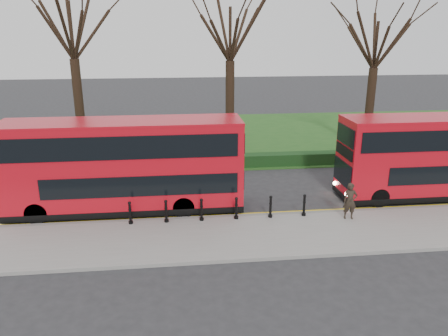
{
  "coord_description": "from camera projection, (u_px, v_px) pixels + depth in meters",
  "views": [
    {
      "loc": [
        -1.71,
        -19.43,
        8.45
      ],
      "look_at": [
        0.53,
        0.5,
        2.0
      ],
      "focal_mm": 35.0,
      "sensor_mm": 36.0,
      "label": 1
    }
  ],
  "objects": [
    {
      "name": "hedge",
      "position": [
        205.0,
        162.0,
        27.46
      ],
      "size": [
        60.0,
        0.9,
        0.8
      ],
      "primitive_type": "cube",
      "color": "black",
      "rests_on": "ground"
    },
    {
      "name": "pavement",
      "position": [
        221.0,
        237.0,
        18.29
      ],
      "size": [
        60.0,
        4.0,
        0.15
      ],
      "primitive_type": "cube",
      "color": "gray",
      "rests_on": "ground"
    },
    {
      "name": "pedestrian",
      "position": [
        350.0,
        201.0,
        19.7
      ],
      "size": [
        0.68,
        0.51,
        1.69
      ],
      "primitive_type": "imported",
      "rotation": [
        0.0,
        0.0,
        -0.18
      ],
      "color": "#2B231B",
      "rests_on": "pavement"
    },
    {
      "name": "bus_rear",
      "position": [
        443.0,
        157.0,
        22.38
      ],
      "size": [
        10.65,
        2.45,
        4.24
      ],
      "color": "red",
      "rests_on": "ground"
    },
    {
      "name": "tree_left",
      "position": [
        71.0,
        24.0,
        27.09
      ],
      "size": [
        7.66,
        7.66,
        11.97
      ],
      "color": "black",
      "rests_on": "ground"
    },
    {
      "name": "kerb",
      "position": [
        216.0,
        218.0,
        20.18
      ],
      "size": [
        60.0,
        0.25,
        0.16
      ],
      "primitive_type": "cube",
      "color": "slate",
      "rests_on": "ground"
    },
    {
      "name": "tree_right",
      "position": [
        377.0,
        40.0,
        29.53
      ],
      "size": [
        6.77,
        6.77,
        10.57
      ],
      "color": "black",
      "rests_on": "ground"
    },
    {
      "name": "grass_verge",
      "position": [
        198.0,
        137.0,
        35.33
      ],
      "size": [
        60.0,
        18.0,
        0.06
      ],
      "primitive_type": "cube",
      "color": "#204F1A",
      "rests_on": "ground"
    },
    {
      "name": "bollard_row",
      "position": [
        219.0,
        209.0,
        19.68
      ],
      "size": [
        8.05,
        0.15,
        1.0
      ],
      "color": "black",
      "rests_on": "pavement"
    },
    {
      "name": "yellow_line_inner",
      "position": [
        215.0,
        215.0,
        20.67
      ],
      "size": [
        60.0,
        0.1,
        0.01
      ],
      "primitive_type": "cube",
      "color": "yellow",
      "rests_on": "ground"
    },
    {
      "name": "bus_lead",
      "position": [
        124.0,
        167.0,
        20.54
      ],
      "size": [
        11.08,
        2.55,
        4.41
      ],
      "color": "red",
      "rests_on": "ground"
    },
    {
      "name": "yellow_line_outer",
      "position": [
        216.0,
        217.0,
        20.48
      ],
      "size": [
        60.0,
        0.1,
        0.01
      ],
      "primitive_type": "cube",
      "color": "yellow",
      "rests_on": "ground"
    },
    {
      "name": "ground",
      "position": [
        214.0,
        211.0,
        21.15
      ],
      "size": [
        120.0,
        120.0,
        0.0
      ],
      "primitive_type": "plane",
      "color": "#28282B",
      "rests_on": "ground"
    },
    {
      "name": "tree_mid",
      "position": [
        230.0,
        28.0,
        28.24
      ],
      "size": [
        7.42,
        7.42,
        11.59
      ],
      "color": "black",
      "rests_on": "ground"
    }
  ]
}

